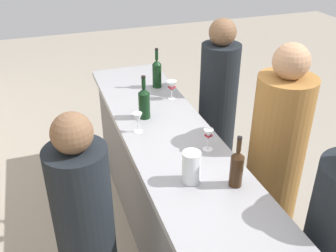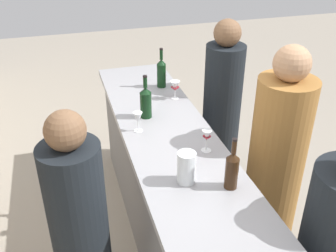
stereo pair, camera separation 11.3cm
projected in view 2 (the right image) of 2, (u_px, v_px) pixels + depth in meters
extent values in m
plane|color=#9E9384|center=(168.00, 236.00, 3.16)|extent=(12.00, 12.00, 0.00)
cube|color=slate|center=(168.00, 191.00, 2.93)|extent=(2.51, 0.53, 0.92)
cube|color=#99999E|center=(168.00, 135.00, 2.69)|extent=(2.59, 0.61, 0.05)
cylinder|color=#331E0F|center=(231.00, 173.00, 2.12)|extent=(0.07, 0.07, 0.18)
cone|color=#331E0F|center=(233.00, 156.00, 2.06)|extent=(0.07, 0.07, 0.04)
cylinder|color=#331E0F|center=(234.00, 147.00, 2.04)|extent=(0.03, 0.03, 0.08)
cylinder|color=black|center=(235.00, 140.00, 2.01)|extent=(0.03, 0.03, 0.01)
cylinder|color=black|center=(146.00, 105.00, 2.83)|extent=(0.08, 0.08, 0.19)
cone|color=black|center=(145.00, 90.00, 2.77)|extent=(0.08, 0.08, 0.04)
cylinder|color=black|center=(145.00, 83.00, 2.74)|extent=(0.03, 0.03, 0.08)
cylinder|color=black|center=(145.00, 76.00, 2.72)|extent=(0.03, 0.03, 0.01)
cylinder|color=black|center=(161.00, 76.00, 3.30)|extent=(0.08, 0.08, 0.20)
cone|color=black|center=(161.00, 62.00, 3.24)|extent=(0.08, 0.08, 0.04)
cylinder|color=black|center=(161.00, 55.00, 3.21)|extent=(0.03, 0.03, 0.08)
cylinder|color=black|center=(161.00, 49.00, 3.18)|extent=(0.03, 0.03, 0.01)
cylinder|color=white|center=(175.00, 98.00, 3.14)|extent=(0.06, 0.06, 0.00)
cylinder|color=white|center=(175.00, 94.00, 3.13)|extent=(0.01, 0.01, 0.07)
cone|color=white|center=(175.00, 86.00, 3.09)|extent=(0.08, 0.08, 0.08)
cone|color=maroon|center=(175.00, 89.00, 3.10)|extent=(0.07, 0.07, 0.03)
cylinder|color=white|center=(206.00, 150.00, 2.48)|extent=(0.07, 0.07, 0.00)
cylinder|color=white|center=(206.00, 145.00, 2.46)|extent=(0.01, 0.01, 0.08)
cone|color=white|center=(207.00, 135.00, 2.42)|extent=(0.06, 0.06, 0.07)
cone|color=maroon|center=(207.00, 138.00, 2.43)|extent=(0.05, 0.05, 0.03)
cylinder|color=white|center=(138.00, 131.00, 2.69)|extent=(0.06, 0.06, 0.00)
cylinder|color=white|center=(138.00, 127.00, 2.68)|extent=(0.01, 0.01, 0.06)
cone|color=white|center=(138.00, 118.00, 2.64)|extent=(0.06, 0.06, 0.08)
cylinder|color=silver|center=(186.00, 168.00, 2.16)|extent=(0.11, 0.11, 0.19)
cylinder|color=black|center=(221.00, 121.00, 3.43)|extent=(0.39, 0.39, 1.36)
sphere|color=brown|center=(227.00, 33.00, 3.04)|extent=(0.22, 0.22, 0.22)
cylinder|color=#9E6B33|center=(274.00, 175.00, 2.69)|extent=(0.45, 0.45, 1.41)
sphere|color=tan|center=(292.00, 63.00, 2.29)|extent=(0.23, 0.23, 0.23)
cylinder|color=black|center=(82.00, 246.00, 2.20)|extent=(0.37, 0.37, 1.32)
sphere|color=brown|center=(65.00, 131.00, 1.83)|extent=(0.20, 0.20, 0.20)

